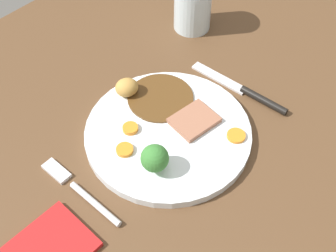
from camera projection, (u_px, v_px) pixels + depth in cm
name	position (u px, v px, depth cm)	size (l,w,h in cm)	color
dining_table	(164.00, 132.00, 73.25)	(120.00, 84.00, 3.60)	brown
dinner_plate	(168.00, 133.00, 69.91)	(25.53, 25.53, 1.40)	white
gravy_pool	(160.00, 98.00, 73.50)	(10.69, 10.69, 0.30)	#563819
meat_slice_main	(194.00, 120.00, 70.11)	(6.71, 5.45, 0.80)	#9E664C
roast_potato_left	(126.00, 88.00, 73.03)	(3.75, 3.30, 2.93)	#BC8C42
carrot_coin_front	(126.00, 151.00, 66.51)	(2.55, 2.55, 0.62)	orange
carrot_coin_back	(236.00, 136.00, 68.39)	(2.83, 2.83, 0.47)	orange
carrot_coin_side	(130.00, 128.00, 69.17)	(2.40, 2.40, 0.67)	orange
broccoli_floret	(155.00, 158.00, 62.88)	(4.00, 4.00, 4.62)	#8CB766
fork	(79.00, 190.00, 63.81)	(2.08, 15.27, 0.90)	silver
knife	(246.00, 92.00, 75.85)	(2.58, 18.55, 1.20)	black
water_glass	(193.00, 2.00, 83.35)	(6.93, 6.93, 10.94)	silver
folded_napkin	(47.00, 251.00, 58.03)	(11.00, 9.00, 0.80)	red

